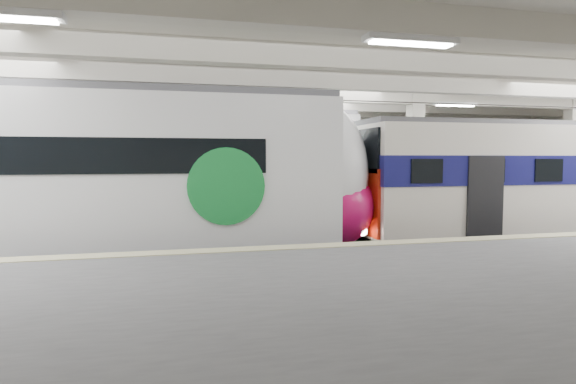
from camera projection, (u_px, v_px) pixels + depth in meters
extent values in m
cube|color=black|center=(308.00, 264.00, 13.96)|extent=(36.00, 24.00, 0.10)
cube|color=silver|center=(308.00, 69.00, 13.57)|extent=(36.00, 24.00, 0.20)
cube|color=beige|center=(251.00, 164.00, 23.45)|extent=(30.00, 0.10, 5.50)
cube|color=#525254|center=(422.00, 315.00, 7.62)|extent=(30.00, 7.00, 1.10)
cube|color=#C3BD8A|center=(348.00, 244.00, 10.73)|extent=(30.00, 0.50, 0.02)
cube|color=beige|center=(196.00, 167.00, 15.96)|extent=(0.50, 0.50, 5.50)
cube|color=beige|center=(415.00, 166.00, 17.86)|extent=(0.50, 0.50, 5.50)
cube|color=beige|center=(571.00, 165.00, 19.53)|extent=(0.50, 0.50, 5.50)
cube|color=beige|center=(308.00, 80.00, 13.59)|extent=(30.00, 18.00, 0.50)
cube|color=#59544C|center=(308.00, 260.00, 13.95)|extent=(30.00, 1.52, 0.16)
cube|color=#59544C|center=(270.00, 232.00, 19.28)|extent=(30.00, 1.52, 0.16)
cylinder|color=black|center=(308.00, 99.00, 13.63)|extent=(30.00, 0.03, 0.03)
cylinder|color=black|center=(269.00, 116.00, 18.96)|extent=(30.00, 0.03, 0.03)
cube|color=white|center=(331.00, 80.00, 11.67)|extent=(26.00, 8.40, 0.12)
cube|color=white|center=(69.00, 177.00, 12.27)|extent=(13.70, 3.06, 4.11)
ellipsoid|color=white|center=(324.00, 175.00, 13.90)|extent=(2.42, 2.99, 4.03)
ellipsoid|color=#CB105B|center=(328.00, 206.00, 13.99)|extent=(2.57, 3.06, 2.47)
cylinder|color=#1A903C|center=(226.00, 186.00, 11.69)|extent=(1.90, 0.06, 1.90)
cube|color=#4C4C51|center=(66.00, 92.00, 12.12)|extent=(13.70, 2.51, 0.20)
cube|color=black|center=(72.00, 262.00, 12.42)|extent=(13.70, 2.14, 0.70)
cube|color=silver|center=(541.00, 182.00, 15.69)|extent=(12.37, 2.71, 3.52)
cube|color=navy|center=(541.00, 169.00, 15.66)|extent=(12.41, 2.77, 0.86)
cube|color=#B1220B|center=(363.00, 201.00, 14.24)|extent=(0.08, 2.30, 1.94)
cube|color=black|center=(364.00, 151.00, 14.14)|extent=(0.08, 2.17, 1.27)
cube|color=#4C4C51|center=(543.00, 125.00, 15.56)|extent=(12.37, 2.11, 0.16)
cube|color=black|center=(539.00, 240.00, 15.82)|extent=(12.37, 1.90, 0.70)
cube|color=white|center=(152.00, 170.00, 18.03)|extent=(15.45, 3.50, 4.17)
cube|color=#1A903C|center=(151.00, 155.00, 17.99)|extent=(15.49, 3.56, 0.88)
cube|color=#4C4C51|center=(151.00, 111.00, 17.88)|extent=(15.44, 2.95, 0.16)
cube|color=black|center=(153.00, 230.00, 18.19)|extent=(15.44, 3.17, 0.60)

